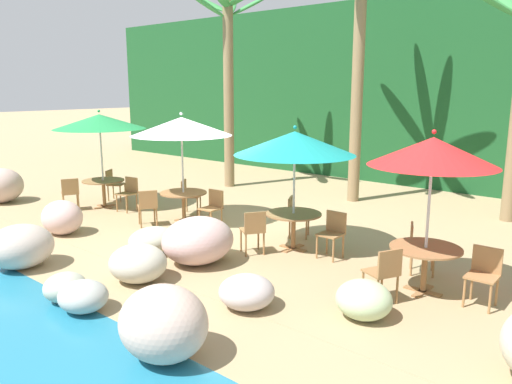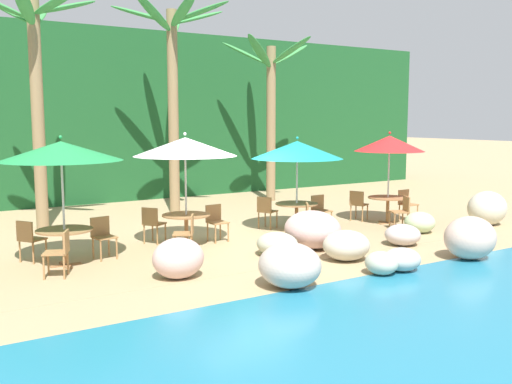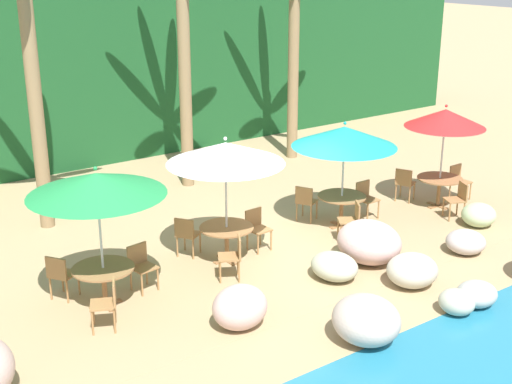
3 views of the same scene
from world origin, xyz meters
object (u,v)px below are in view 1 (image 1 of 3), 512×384
(dining_table_red, at_px, (425,255))
(palm_tree_second, at_px, (360,37))
(umbrella_red, at_px, (433,152))
(chair_red_seaward, at_px, (484,272))
(dining_table_teal, at_px, (294,219))
(chair_teal_left, at_px, (254,229))
(chair_red_left, at_px, (385,271))
(chair_white_left, at_px, (148,205))
(palm_tree_nearest, at_px, (228,57))
(umbrella_teal, at_px, (295,143))
(dining_table_white, at_px, (184,197))
(umbrella_green, at_px, (99,122))
(chair_white_inland, at_px, (188,194))
(chair_green_inland, at_px, (113,183))
(chair_teal_seaward, at_px, (333,231))
(chair_white_seaward, at_px, (213,206))
(chair_red_inland, at_px, (418,245))
(dining_table_green, at_px, (103,185))
(chair_green_left, at_px, (70,192))
(chair_teal_inland, at_px, (295,214))
(umbrella_white, at_px, (181,126))
(chair_green_seaward, at_px, (129,191))

(dining_table_red, height_order, palm_tree_second, palm_tree_second)
(umbrella_red, distance_m, chair_red_seaward, 1.92)
(dining_table_teal, relative_size, chair_teal_left, 1.26)
(dining_table_teal, relative_size, dining_table_red, 1.00)
(umbrella_red, bearing_deg, chair_red_left, -108.92)
(chair_white_left, height_order, umbrella_red, umbrella_red)
(dining_table_teal, bearing_deg, dining_table_red, -8.26)
(palm_tree_nearest, bearing_deg, umbrella_teal, -35.64)
(palm_tree_second, bearing_deg, chair_white_left, -112.00)
(dining_table_white, distance_m, chair_teal_left, 2.88)
(umbrella_green, bearing_deg, chair_white_inland, 23.54)
(chair_green_inland, xyz_separation_m, chair_teal_left, (6.15, -1.02, 0.00))
(chair_teal_seaward, bearing_deg, chair_white_seaward, -179.53)
(chair_teal_seaward, distance_m, chair_red_inland, 1.58)
(dining_table_green, distance_m, chair_white_seaward, 3.69)
(chair_green_inland, xyz_separation_m, chair_red_seaward, (10.22, -0.56, 0.00))
(chair_white_left, xyz_separation_m, dining_table_red, (6.37, 0.43, 0.10))
(dining_table_white, xyz_separation_m, umbrella_teal, (3.17, 0.06, 1.50))
(chair_green_left, distance_m, umbrella_teal, 6.59)
(chair_green_left, bearing_deg, dining_table_teal, 10.90)
(chair_red_inland, xyz_separation_m, chair_red_left, (0.15, -1.55, 0.00))
(dining_table_teal, bearing_deg, dining_table_white, -178.84)
(dining_table_teal, distance_m, palm_tree_nearest, 7.58)
(dining_table_red, bearing_deg, chair_white_left, -176.12)
(dining_table_green, relative_size, chair_green_left, 1.26)
(chair_teal_inland, bearing_deg, umbrella_white, -163.98)
(dining_table_red, bearing_deg, chair_white_seaward, 174.60)
(chair_green_left, height_order, chair_red_inland, same)
(chair_red_seaward, bearing_deg, chair_green_seaward, 179.28)
(dining_table_white, height_order, palm_tree_nearest, palm_tree_nearest)
(umbrella_green, relative_size, chair_green_seaward, 2.98)
(chair_white_seaward, relative_size, chair_white_left, 1.00)
(chair_white_seaward, bearing_deg, chair_teal_left, -23.35)
(chair_white_inland, distance_m, dining_table_red, 6.65)
(chair_teal_inland, xyz_separation_m, dining_table_red, (3.32, -1.12, 0.10))
(umbrella_white, distance_m, chair_teal_left, 3.38)
(umbrella_white, bearing_deg, chair_teal_inland, 16.02)
(umbrella_white, height_order, chair_teal_left, umbrella_white)
(umbrella_teal, distance_m, chair_red_left, 3.26)
(chair_green_left, relative_size, chair_white_left, 1.00)
(chair_green_seaward, distance_m, dining_table_teal, 5.17)
(dining_table_red, xyz_separation_m, chair_red_inland, (-0.43, 0.74, -0.10))
(umbrella_green, bearing_deg, chair_white_seaward, 7.45)
(chair_green_left, distance_m, chair_red_inland, 8.82)
(umbrella_white, bearing_deg, chair_white_seaward, 9.50)
(umbrella_white, xyz_separation_m, dining_table_teal, (3.17, 0.06, -1.67))
(chair_teal_seaward, distance_m, umbrella_red, 2.68)
(dining_table_white, bearing_deg, chair_teal_inland, 16.02)
(umbrella_teal, xyz_separation_m, palm_tree_second, (-1.30, 4.67, 2.36))
(umbrella_green, relative_size, dining_table_red, 2.36)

